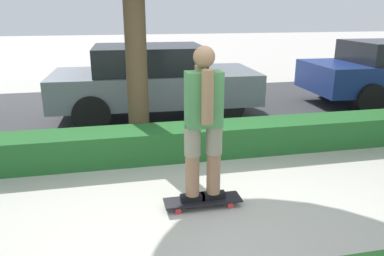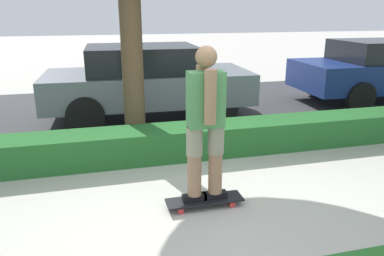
% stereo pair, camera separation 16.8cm
% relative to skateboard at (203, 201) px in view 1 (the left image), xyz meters
% --- Properties ---
extents(ground_plane, '(60.00, 60.00, 0.00)m').
position_rel_skateboard_xyz_m(ground_plane, '(-0.02, -0.10, -0.07)').
color(ground_plane, '#BCB7AD').
extents(street_asphalt, '(18.42, 5.00, 0.01)m').
position_rel_skateboard_xyz_m(street_asphalt, '(-0.02, 4.10, -0.07)').
color(street_asphalt, '#38383A').
rests_on(street_asphalt, ground_plane).
extents(hedge_row, '(18.42, 0.60, 0.44)m').
position_rel_skateboard_xyz_m(hedge_row, '(-0.02, 1.50, 0.15)').
color(hedge_row, '#236028').
rests_on(hedge_row, ground_plane).
extents(skateboard, '(0.84, 0.24, 0.09)m').
position_rel_skateboard_xyz_m(skateboard, '(0.00, 0.00, 0.00)').
color(skateboard, black).
rests_on(skateboard, ground_plane).
extents(skater_person, '(0.49, 0.42, 1.63)m').
position_rel_skateboard_xyz_m(skater_person, '(-0.00, -0.00, 0.88)').
color(skater_person, black).
rests_on(skater_person, skateboard).
extents(parked_car_middle, '(3.94, 1.86, 1.40)m').
position_rel_skateboard_xyz_m(parked_car_middle, '(-0.09, 3.69, 0.67)').
color(parked_car_middle, slate).
rests_on(parked_car_middle, ground_plane).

